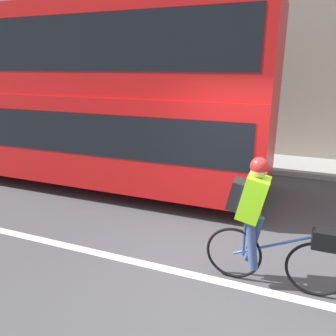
{
  "coord_description": "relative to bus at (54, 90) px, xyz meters",
  "views": [
    {
      "loc": [
        0.49,
        -3.58,
        2.65
      ],
      "look_at": [
        -1.41,
        1.31,
        1.0
      ],
      "focal_mm": 35.0,
      "sensor_mm": 36.0,
      "label": 1
    }
  ],
  "objects": [
    {
      "name": "street_sign_post",
      "position": [
        0.86,
        2.71,
        -0.46
      ],
      "size": [
        0.36,
        0.09,
        2.72
      ],
      "color": "#59595B",
      "rests_on": "sidewalk_curb"
    },
    {
      "name": "cyclist_on_bike",
      "position": [
        5.09,
        -2.6,
        -1.21
      ],
      "size": [
        1.68,
        0.32,
        1.65
      ],
      "color": "black",
      "rests_on": "ground_plane"
    },
    {
      "name": "trash_bin",
      "position": [
        1.15,
        2.71,
        -1.52
      ],
      "size": [
        0.45,
        0.45,
        0.91
      ],
      "color": "#194C23",
      "rests_on": "sidewalk_curb"
    },
    {
      "name": "sidewalk_curb",
      "position": [
        4.84,
        2.79,
        -2.03
      ],
      "size": [
        60.0,
        1.64,
        0.12
      ],
      "color": "gray",
      "rests_on": "ground_plane"
    },
    {
      "name": "road_center_line",
      "position": [
        4.84,
        -2.75,
        -2.09
      ],
      "size": [
        50.0,
        0.14,
        0.01
      ],
      "primitive_type": "cube",
      "color": "silver",
      "rests_on": "ground_plane"
    },
    {
      "name": "ground_plane",
      "position": [
        4.84,
        -2.73,
        -2.1
      ],
      "size": [
        80.0,
        80.0,
        0.0
      ],
      "primitive_type": "plane",
      "color": "#424244"
    },
    {
      "name": "bus",
      "position": [
        0.0,
        0.0,
        0.0
      ],
      "size": [
        9.95,
        2.46,
        3.79
      ],
      "color": "black",
      "rests_on": "ground_plane"
    }
  ]
}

